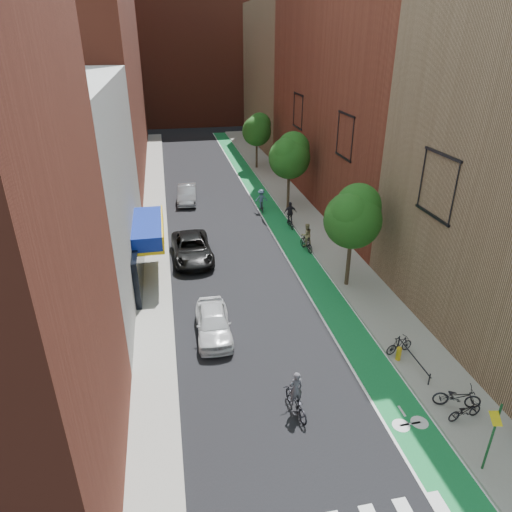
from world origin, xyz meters
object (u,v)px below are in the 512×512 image
parked_car_white (213,323)px  cyclist_lane_near (306,239)px  cyclist_lane_mid (290,218)px  parked_car_silver (187,194)px  cyclist_lead (296,400)px  parked_car_black (192,248)px  fire_hydrant (399,353)px  cyclist_lane_far (261,201)px

parked_car_white → cyclist_lane_near: size_ratio=2.15×
cyclist_lane_mid → parked_car_white: bearing=59.0°
parked_car_white → parked_car_silver: parked_car_silver is taller
parked_car_silver → cyclist_lead: size_ratio=2.34×
parked_car_black → fire_hydrant: bearing=-57.9°
parked_car_white → cyclist_lane_far: bearing=72.2°
fire_hydrant → cyclist_lane_far: bearing=95.6°
cyclist_lane_mid → parked_car_silver: bearing=-46.6°
parked_car_white → cyclist_lane_mid: 15.44m
cyclist_lead → cyclist_lane_near: cyclist_lane_near is taller
parked_car_black → cyclist_lane_near: (8.12, -0.18, 0.05)m
cyclist_lane_mid → fire_hydrant: size_ratio=2.90×
cyclist_lane_far → parked_car_white: bearing=72.1°
cyclist_lane_mid → parked_car_black: bearing=26.4°
parked_car_silver → cyclist_lane_near: size_ratio=2.32×
parked_car_white → cyclist_lane_far: size_ratio=2.20×
parked_car_black → cyclist_lane_mid: cyclist_lane_mid is taller
parked_car_white → parked_car_black: size_ratio=0.77×
cyclist_lead → cyclist_lane_far: same height
parked_car_black → cyclist_lane_near: cyclist_lane_near is taller
parked_car_silver → cyclist_lane_far: bearing=-26.5°
parked_car_black → cyclist_lane_near: size_ratio=2.79×
fire_hydrant → cyclist_lead: bearing=-159.5°
cyclist_lane_near → cyclist_lane_far: (-1.50, 8.48, 0.06)m
cyclist_lane_near → cyclist_lane_mid: bearing=-100.3°
cyclist_lane_near → parked_car_silver: bearing=-68.2°
fire_hydrant → parked_car_black: bearing=123.8°
cyclist_lead → parked_car_silver: bearing=-94.1°
parked_car_white → cyclist_lane_mid: size_ratio=2.04×
cyclist_lane_far → cyclist_lead: bearing=83.1°
parked_car_white → cyclist_lane_near: (7.70, 8.98, 0.10)m
parked_car_silver → cyclist_lane_near: cyclist_lane_near is taller
cyclist_lead → parked_car_black: bearing=-88.2°
cyclist_lane_mid → cyclist_lane_far: 4.35m
fire_hydrant → cyclist_lane_near: bearing=92.7°
cyclist_lane_mid → cyclist_lane_far: bearing=-70.9°
cyclist_lane_near → cyclist_lane_far: bearing=-90.3°
parked_car_black → cyclist_lead: bearing=-80.1°
cyclist_lead → cyclist_lane_mid: 20.02m
parked_car_white → parked_car_silver: size_ratio=0.93×
parked_car_white → cyclist_lane_near: bearing=51.1°
parked_car_white → parked_car_black: bearing=94.4°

